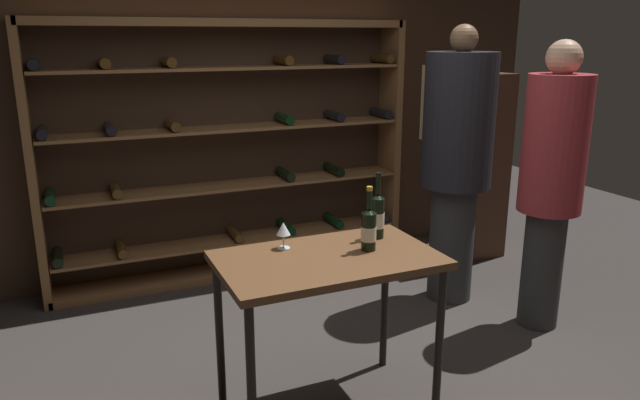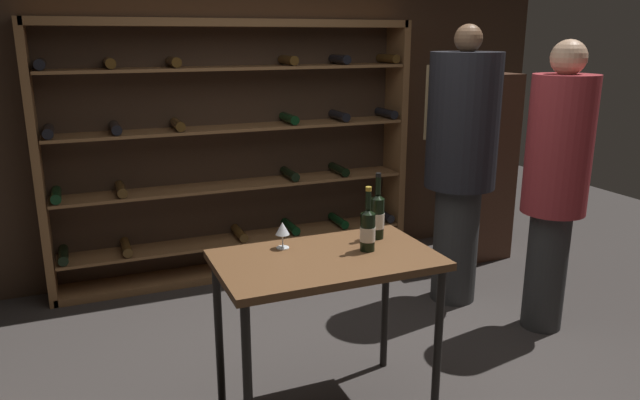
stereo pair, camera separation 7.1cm
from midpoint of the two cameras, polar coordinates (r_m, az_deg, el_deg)
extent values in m
plane|color=#383330|center=(3.66, 3.00, -17.29)|extent=(10.27, 10.27, 0.00)
cube|color=#3D2B1E|center=(5.13, -7.18, 8.26)|extent=(5.82, 0.10, 2.70)
cube|color=brown|center=(4.79, -25.03, 2.84)|extent=(0.06, 0.32, 2.11)
cube|color=brown|center=(5.51, 7.56, 5.62)|extent=(0.06, 0.32, 2.11)
cube|color=brown|center=(4.86, -8.04, 16.44)|extent=(2.97, 0.32, 0.06)
cube|color=brown|center=(5.24, -7.20, -6.56)|extent=(2.97, 0.32, 0.06)
cube|color=brown|center=(5.14, -7.30, -3.73)|extent=(2.89, 0.32, 0.02)
cylinder|color=black|center=(4.97, -22.97, -4.88)|extent=(0.08, 0.30, 0.08)
cylinder|color=#4C3314|center=(4.98, -17.66, -4.32)|extent=(0.08, 0.30, 0.08)
cylinder|color=#4C3314|center=(5.12, -7.32, -3.15)|extent=(0.08, 0.30, 0.08)
cylinder|color=black|center=(5.25, -2.45, -2.56)|extent=(0.08, 0.30, 0.08)
cylinder|color=black|center=(5.42, 2.14, -1.98)|extent=(0.08, 0.30, 0.08)
cylinder|color=black|center=(5.62, 6.43, -1.43)|extent=(0.08, 0.30, 0.08)
cube|color=brown|center=(5.01, -7.49, 1.43)|extent=(2.89, 0.32, 0.02)
cylinder|color=black|center=(4.84, -23.56, 0.44)|extent=(0.08, 0.30, 0.08)
cylinder|color=#4C3314|center=(4.85, -18.11, 1.00)|extent=(0.08, 0.30, 0.08)
cylinder|color=black|center=(5.13, -2.51, 2.52)|extent=(0.08, 0.30, 0.08)
cylinder|color=black|center=(5.30, 2.19, 2.95)|extent=(0.08, 0.30, 0.08)
cube|color=brown|center=(4.91, -7.68, 6.84)|extent=(2.89, 0.32, 0.02)
cylinder|color=black|center=(4.75, -24.17, 6.01)|extent=(0.08, 0.30, 0.08)
cylinder|color=black|center=(4.76, -18.59, 6.57)|extent=(0.08, 0.30, 0.08)
cylinder|color=#4C3314|center=(4.81, -13.07, 7.06)|extent=(0.08, 0.30, 0.08)
cylinder|color=black|center=(5.04, -2.58, 7.81)|extent=(0.08, 0.30, 0.08)
cylinder|color=black|center=(5.22, 2.25, 8.07)|extent=(0.08, 0.30, 0.08)
cylinder|color=black|center=(5.42, 6.73, 8.26)|extent=(0.08, 0.30, 0.08)
cube|color=brown|center=(4.87, -7.88, 12.40)|extent=(2.89, 0.32, 0.02)
cylinder|color=black|center=(4.70, -24.82, 11.74)|extent=(0.08, 0.30, 0.08)
cylinder|color=#4C3314|center=(4.71, -19.09, 12.30)|extent=(0.08, 0.30, 0.08)
cylinder|color=#4C3314|center=(4.77, -13.42, 12.74)|extent=(0.08, 0.30, 0.08)
cylinder|color=#4C3314|center=(5.00, -2.65, 13.23)|extent=(0.08, 0.30, 0.08)
cylinder|color=black|center=(5.18, 2.30, 13.31)|extent=(0.08, 0.30, 0.08)
cylinder|color=#4C3314|center=(5.39, 6.90, 13.30)|extent=(0.08, 0.30, 0.08)
cube|color=brown|center=(3.05, 1.28, -5.76)|extent=(1.12, 0.67, 0.04)
cylinder|color=black|center=(2.86, -6.19, -17.51)|extent=(0.04, 0.04, 0.86)
cylinder|color=black|center=(3.24, 11.84, -13.49)|extent=(0.04, 0.04, 0.86)
cylinder|color=black|center=(3.34, -9.04, -12.46)|extent=(0.04, 0.04, 0.86)
cylinder|color=black|center=(3.67, 6.81, -9.67)|extent=(0.04, 0.04, 0.86)
cylinder|color=#323232|center=(4.68, 13.25, -4.06)|extent=(0.34, 0.34, 0.90)
cylinder|color=black|center=(4.47, 13.99, 7.34)|extent=(0.52, 0.52, 0.97)
sphere|color=brown|center=(4.43, 14.48, 14.74)|extent=(0.20, 0.20, 0.20)
cube|color=olive|center=(4.52, 10.78, 9.10)|extent=(0.04, 0.04, 0.55)
cylinder|color=#303030|center=(4.43, 21.23, -6.29)|extent=(0.27, 0.27, 0.84)
cylinder|color=#9E2D33|center=(4.20, 22.38, 4.87)|extent=(0.42, 0.42, 0.91)
sphere|color=tan|center=(4.15, 23.17, 12.42)|extent=(0.23, 0.23, 0.23)
cube|color=#4C2D1E|center=(5.58, 15.87, 2.99)|extent=(0.44, 0.36, 1.67)
cylinder|color=black|center=(3.29, 6.12, -1.77)|extent=(0.08, 0.08, 0.23)
cone|color=black|center=(3.26, 6.18, 0.33)|extent=(0.08, 0.08, 0.03)
cylinder|color=black|center=(3.24, 6.21, 1.38)|extent=(0.03, 0.03, 0.10)
cylinder|color=black|center=(3.23, 6.24, 2.40)|extent=(0.03, 0.03, 0.02)
cylinder|color=silver|center=(3.30, 6.11, -1.96)|extent=(0.08, 0.08, 0.09)
cylinder|color=black|center=(3.10, 5.24, -3.08)|extent=(0.08, 0.08, 0.20)
cone|color=black|center=(3.07, 5.29, -1.08)|extent=(0.08, 0.08, 0.03)
cylinder|color=black|center=(3.05, 5.31, 0.00)|extent=(0.03, 0.03, 0.10)
cylinder|color=#B7932D|center=(3.04, 5.34, 1.07)|extent=(0.03, 0.03, 0.02)
cylinder|color=silver|center=(3.11, 5.23, -3.25)|extent=(0.08, 0.08, 0.08)
cylinder|color=silver|center=(3.16, -2.93, -4.58)|extent=(0.07, 0.07, 0.00)
cylinder|color=silver|center=(3.15, -2.94, -3.92)|extent=(0.01, 0.01, 0.07)
cone|color=silver|center=(3.12, -2.96, -2.72)|extent=(0.07, 0.07, 0.07)
cylinder|color=#590A14|center=(3.13, -2.96, -2.98)|extent=(0.04, 0.04, 0.02)
camera|label=1|loc=(0.04, -89.38, 0.17)|focal=33.45mm
camera|label=2|loc=(0.04, 90.62, -0.17)|focal=33.45mm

